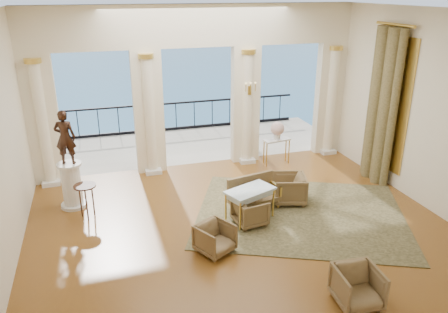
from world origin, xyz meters
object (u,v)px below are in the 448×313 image
object	(u,v)px
armchair_a	(215,237)
pedestal	(72,186)
settee	(253,193)
statue	(65,137)
armchair_b	(358,285)
game_table	(250,193)
armchair_d	(250,210)
armchair_c	(289,187)
console_table	(277,143)
side_table	(85,190)

from	to	relation	value
armchair_a	pedestal	size ratio (longest dim) A/B	0.60
settee	statue	xyz separation A→B (m)	(-4.05, 1.33, 1.34)
armchair_b	game_table	distance (m)	3.25
settee	armchair_d	bearing A→B (deg)	-126.43
armchair_d	game_table	world-z (taller)	game_table
armchair_b	armchair_c	xyz separation A→B (m)	(0.48, 3.69, 0.03)
armchair_b	armchair_c	world-z (taller)	armchair_c
armchair_c	pedestal	distance (m)	5.16
armchair_c	armchair_d	xyz separation A→B (m)	(-1.26, -0.72, -0.05)
armchair_a	armchair_b	distance (m)	2.80
armchair_c	settee	size ratio (longest dim) A/B	0.60
statue	console_table	size ratio (longest dim) A/B	1.52
settee	pedestal	size ratio (longest dim) A/B	1.17
settee	console_table	xyz separation A→B (m)	(1.65, 2.47, 0.23)
armchair_b	console_table	bearing A→B (deg)	83.39
game_table	statue	size ratio (longest dim) A/B	0.97
console_table	side_table	distance (m)	5.67
statue	armchair_d	bearing A→B (deg)	163.95
side_table	statue	bearing A→B (deg)	115.99
armchair_b	side_table	xyz separation A→B (m)	(-4.20, 4.31, 0.32)
armchair_a	armchair_d	bearing A→B (deg)	9.78
game_table	pedestal	xyz separation A→B (m)	(-3.79, 1.80, -0.13)
statue	console_table	distance (m)	5.92
armchair_a	game_table	world-z (taller)	game_table
armchair_b	side_table	world-z (taller)	side_table
game_table	side_table	world-z (taller)	side_table
game_table	console_table	size ratio (longest dim) A/B	1.47
console_table	side_table	world-z (taller)	side_table
armchair_a	settee	bearing A→B (deg)	18.94
armchair_b	game_table	world-z (taller)	game_table
game_table	settee	bearing A→B (deg)	39.71
game_table	side_table	size ratio (longest dim) A/B	1.53
armchair_c	console_table	world-z (taller)	armchair_c
pedestal	console_table	distance (m)	5.81
pedestal	side_table	bearing A→B (deg)	-64.01
armchair_b	settee	world-z (taller)	settee
armchair_d	console_table	size ratio (longest dim) A/B	0.80
armchair_b	armchair_a	bearing A→B (deg)	134.68
armchair_a	pedestal	xyz separation A→B (m)	(-2.70, 2.82, 0.20)
settee	console_table	bearing A→B (deg)	45.15
armchair_a	armchair_d	distance (m)	1.33
pedestal	statue	xyz separation A→B (m)	(-0.00, 0.00, 1.21)
armchair_b	settee	size ratio (longest dim) A/B	0.56
armchair_b	side_table	size ratio (longest dim) A/B	0.91
pedestal	console_table	size ratio (longest dim) A/B	1.33
armchair_a	game_table	size ratio (longest dim) A/B	0.54
armchair_c	settee	world-z (taller)	settee
armchair_c	armchair_d	distance (m)	1.45
armchair_a	side_table	size ratio (longest dim) A/B	0.83
armchair_b	settee	bearing A→B (deg)	101.68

